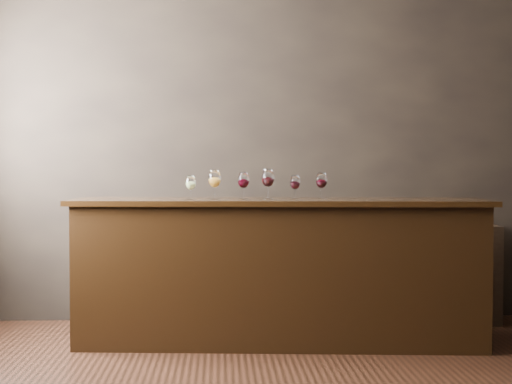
{
  "coord_description": "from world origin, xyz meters",
  "views": [
    {
      "loc": [
        -0.38,
        -3.59,
        1.25
      ],
      "look_at": [
        -0.13,
        1.41,
        1.07
      ],
      "focal_mm": 50.0,
      "sensor_mm": 36.0,
      "label": 1
    }
  ],
  "objects_px": {
    "bar_counter": "(279,274)",
    "glass_amber": "(215,179)",
    "glass_white": "(191,183)",
    "glass_red_d": "(322,181)",
    "glass_red_b": "(268,179)",
    "back_bar_shelf": "(360,274)",
    "glass_red_c": "(295,183)",
    "glass_red_a": "(243,181)"
  },
  "relations": [
    {
      "from": "back_bar_shelf",
      "to": "glass_red_d",
      "type": "xyz_separation_m",
      "value": [
        -0.4,
        -0.64,
        0.76
      ]
    },
    {
      "from": "glass_red_a",
      "to": "glass_white",
      "type": "bearing_deg",
      "value": -176.59
    },
    {
      "from": "glass_white",
      "to": "back_bar_shelf",
      "type": "bearing_deg",
      "value": 25.6
    },
    {
      "from": "glass_red_a",
      "to": "glass_red_c",
      "type": "bearing_deg",
      "value": -3.04
    },
    {
      "from": "glass_red_b",
      "to": "glass_red_c",
      "type": "relative_size",
      "value": 1.25
    },
    {
      "from": "glass_red_a",
      "to": "glass_red_b",
      "type": "distance_m",
      "value": 0.17
    },
    {
      "from": "glass_amber",
      "to": "glass_red_a",
      "type": "xyz_separation_m",
      "value": [
        0.2,
        -0.01,
        -0.01
      ]
    },
    {
      "from": "glass_amber",
      "to": "glass_red_c",
      "type": "xyz_separation_m",
      "value": [
        0.57,
        -0.02,
        -0.02
      ]
    },
    {
      "from": "glass_amber",
      "to": "glass_red_c",
      "type": "relative_size",
      "value": 1.22
    },
    {
      "from": "glass_white",
      "to": "glass_amber",
      "type": "bearing_deg",
      "value": 9.3
    },
    {
      "from": "back_bar_shelf",
      "to": "glass_red_a",
      "type": "bearing_deg",
      "value": -147.32
    },
    {
      "from": "bar_counter",
      "to": "glass_red_b",
      "type": "distance_m",
      "value": 0.68
    },
    {
      "from": "bar_counter",
      "to": "glass_white",
      "type": "relative_size",
      "value": 16.56
    },
    {
      "from": "back_bar_shelf",
      "to": "glass_red_c",
      "type": "distance_m",
      "value": 1.14
    },
    {
      "from": "back_bar_shelf",
      "to": "glass_amber",
      "type": "relative_size",
      "value": 10.5
    },
    {
      "from": "glass_red_a",
      "to": "glass_red_b",
      "type": "bearing_deg",
      "value": 2.01
    },
    {
      "from": "back_bar_shelf",
      "to": "glass_red_a",
      "type": "relative_size",
      "value": 11.3
    },
    {
      "from": "bar_counter",
      "to": "glass_white",
      "type": "bearing_deg",
      "value": -173.52
    },
    {
      "from": "glass_white",
      "to": "glass_red_a",
      "type": "xyz_separation_m",
      "value": [
        0.37,
        0.02,
        0.02
      ]
    },
    {
      "from": "glass_amber",
      "to": "glass_red_c",
      "type": "distance_m",
      "value": 0.57
    },
    {
      "from": "back_bar_shelf",
      "to": "glass_red_b",
      "type": "bearing_deg",
      "value": -142.18
    },
    {
      "from": "bar_counter",
      "to": "glass_red_a",
      "type": "xyz_separation_m",
      "value": [
        -0.25,
        0.0,
        0.66
      ]
    },
    {
      "from": "glass_red_c",
      "to": "glass_white",
      "type": "bearing_deg",
      "value": -179.78
    },
    {
      "from": "glass_red_b",
      "to": "back_bar_shelf",
      "type": "bearing_deg",
      "value": 37.82
    },
    {
      "from": "glass_red_b",
      "to": "glass_red_d",
      "type": "height_order",
      "value": "glass_red_b"
    },
    {
      "from": "bar_counter",
      "to": "back_bar_shelf",
      "type": "distance_m",
      "value": 0.94
    },
    {
      "from": "glass_red_c",
      "to": "glass_amber",
      "type": "bearing_deg",
      "value": 177.52
    },
    {
      "from": "back_bar_shelf",
      "to": "glass_red_a",
      "type": "xyz_separation_m",
      "value": [
        -0.95,
        -0.61,
        0.76
      ]
    },
    {
      "from": "back_bar_shelf",
      "to": "glass_white",
      "type": "height_order",
      "value": "glass_white"
    },
    {
      "from": "glass_white",
      "to": "glass_red_a",
      "type": "height_order",
      "value": "glass_red_a"
    },
    {
      "from": "glass_red_d",
      "to": "glass_red_c",
      "type": "bearing_deg",
      "value": 177.93
    },
    {
      "from": "bar_counter",
      "to": "glass_white",
      "type": "distance_m",
      "value": 0.9
    },
    {
      "from": "bar_counter",
      "to": "glass_red_b",
      "type": "bearing_deg",
      "value": 178.07
    },
    {
      "from": "bar_counter",
      "to": "glass_red_c",
      "type": "bearing_deg",
      "value": -3.53
    },
    {
      "from": "glass_amber",
      "to": "glass_red_b",
      "type": "height_order",
      "value": "glass_red_b"
    },
    {
      "from": "bar_counter",
      "to": "back_bar_shelf",
      "type": "bearing_deg",
      "value": 46.01
    },
    {
      "from": "glass_red_d",
      "to": "glass_red_b",
      "type": "bearing_deg",
      "value": 175.12
    },
    {
      "from": "glass_amber",
      "to": "glass_red_a",
      "type": "height_order",
      "value": "glass_amber"
    },
    {
      "from": "glass_white",
      "to": "glass_red_b",
      "type": "xyz_separation_m",
      "value": [
        0.54,
        0.03,
        0.03
      ]
    },
    {
      "from": "glass_amber",
      "to": "glass_red_d",
      "type": "distance_m",
      "value": 0.75
    },
    {
      "from": "bar_counter",
      "to": "glass_amber",
      "type": "height_order",
      "value": "glass_amber"
    },
    {
      "from": "glass_red_b",
      "to": "bar_counter",
      "type": "bearing_deg",
      "value": -6.68
    }
  ]
}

